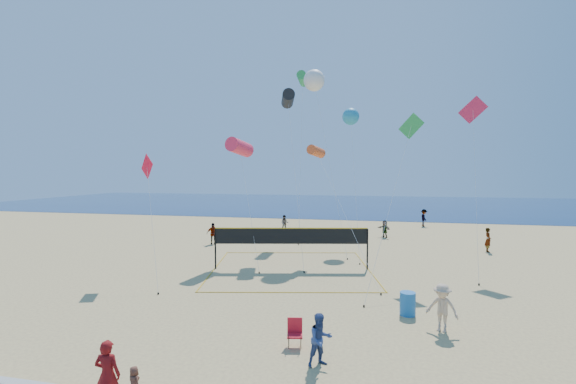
% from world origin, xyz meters
% --- Properties ---
extents(ground, '(120.00, 120.00, 0.00)m').
position_xyz_m(ground, '(0.00, 0.00, 0.00)').
color(ground, tan).
rests_on(ground, ground).
extents(ocean, '(140.00, 50.00, 0.03)m').
position_xyz_m(ocean, '(0.00, 62.00, 0.01)').
color(ocean, navy).
rests_on(ocean, ground).
extents(woman, '(0.71, 0.52, 1.81)m').
position_xyz_m(woman, '(-3.69, -2.70, 0.90)').
color(woman, maroon).
rests_on(woman, ground).
extents(toddler, '(0.44, 0.38, 0.77)m').
position_xyz_m(toddler, '(-2.75, -2.98, 0.98)').
color(toddler, brown).
rests_on(toddler, seawall).
extents(bystander_a, '(1.01, 0.96, 1.64)m').
position_xyz_m(bystander_a, '(1.27, 0.67, 0.82)').
color(bystander_a, navy).
rests_on(bystander_a, ground).
extents(bystander_b, '(1.34, 1.09, 1.81)m').
position_xyz_m(bystander_b, '(5.43, 4.20, 0.91)').
color(bystander_b, tan).
rests_on(bystander_b, ground).
extents(far_person_0, '(1.13, 0.79, 1.77)m').
position_xyz_m(far_person_0, '(-10.10, 18.79, 0.89)').
color(far_person_0, gray).
rests_on(far_person_0, ground).
extents(far_person_1, '(1.35, 1.40, 1.59)m').
position_xyz_m(far_person_1, '(4.01, 25.16, 0.80)').
color(far_person_1, gray).
rests_on(far_person_1, ground).
extents(far_person_2, '(0.46, 0.68, 1.82)m').
position_xyz_m(far_person_2, '(11.40, 20.25, 0.91)').
color(far_person_2, gray).
rests_on(far_person_2, ground).
extents(far_person_3, '(0.86, 0.71, 1.61)m').
position_xyz_m(far_person_3, '(-5.83, 27.08, 0.81)').
color(far_person_3, gray).
rests_on(far_person_3, ground).
extents(far_person_4, '(0.89, 1.32, 1.89)m').
position_xyz_m(far_person_4, '(8.51, 33.57, 0.95)').
color(far_person_4, gray).
rests_on(far_person_4, ground).
extents(camp_chair, '(0.60, 0.71, 1.07)m').
position_xyz_m(camp_chair, '(0.24, 1.79, 0.54)').
color(camp_chair, red).
rests_on(camp_chair, ground).
extents(trash_barrel, '(0.83, 0.83, 0.97)m').
position_xyz_m(trash_barrel, '(4.32, 5.64, 0.49)').
color(trash_barrel, '#1A62AC').
rests_on(trash_barrel, ground).
extents(volleyball_net, '(11.35, 11.24, 2.57)m').
position_xyz_m(volleyball_net, '(-2.04, 12.14, 1.78)').
color(volleyball_net, black).
rests_on(volleyball_net, ground).
extents(kite_0, '(3.22, 5.03, 8.38)m').
position_xyz_m(kite_0, '(-6.16, 14.43, 7.72)').
color(kite_0, '#F72A4C').
rests_on(kite_0, ground).
extents(kite_1, '(3.40, 8.67, 12.37)m').
position_xyz_m(kite_1, '(-3.69, 18.78, 11.74)').
color(kite_1, black).
rests_on(kite_1, ground).
extents(kite_2, '(5.01, 9.00, 7.92)m').
position_xyz_m(kite_2, '(-1.06, 16.13, 7.45)').
color(kite_2, '#DB5222').
rests_on(kite_2, ground).
extents(kite_3, '(3.26, 3.78, 7.09)m').
position_xyz_m(kite_3, '(-9.85, 9.00, 5.98)').
color(kite_3, '#F70D2B').
rests_on(kite_3, ground).
extents(kite_4, '(3.35, 7.63, 9.57)m').
position_xyz_m(kite_4, '(4.92, 12.99, 8.22)').
color(kite_4, green).
rests_on(kite_4, ground).
extents(kite_5, '(1.80, 5.86, 10.99)m').
position_xyz_m(kite_5, '(9.19, 16.22, 9.58)').
color(kite_5, '#D2214A').
rests_on(kite_5, ground).
extents(kite_6, '(3.74, 4.40, 13.92)m').
position_xyz_m(kite_6, '(-1.65, 18.97, 13.09)').
color(kite_6, white).
rests_on(kite_6, ground).
extents(kite_7, '(1.91, 8.66, 11.37)m').
position_xyz_m(kite_7, '(1.02, 21.98, 10.66)').
color(kite_7, teal).
rests_on(kite_7, ground).
extents(kite_8, '(1.26, 7.16, 15.56)m').
position_xyz_m(kite_8, '(-3.79, 25.95, 14.96)').
color(kite_8, green).
rests_on(kite_8, ground).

